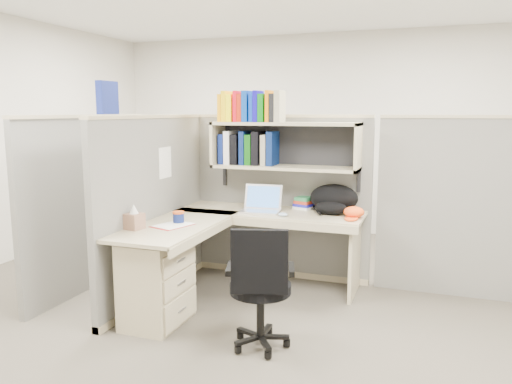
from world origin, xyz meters
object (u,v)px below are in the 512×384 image
at_px(task_chair, 260,306).
at_px(laptop, 260,199).
at_px(snack_canister, 179,217).
at_px(backpack, 333,199).
at_px(desk, 190,262).

bearing_deg(task_chair, laptop, 109.16).
xyz_separation_m(laptop, snack_canister, (-0.51, -0.64, -0.08)).
height_order(backpack, task_chair, backpack).
distance_m(laptop, backpack, 0.67).
bearing_deg(desk, snack_canister, 142.91).
bearing_deg(desk, backpack, 44.63).
height_order(snack_canister, task_chair, task_chair).
height_order(backpack, snack_canister, backpack).
xyz_separation_m(backpack, snack_canister, (-1.15, -0.84, -0.08)).
height_order(desk, task_chair, task_chair).
relative_size(desk, laptop, 4.88).
bearing_deg(task_chair, snack_canister, 149.23).
height_order(laptop, task_chair, laptop).
bearing_deg(task_chair, desk, 150.77).
height_order(laptop, backpack, backpack).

